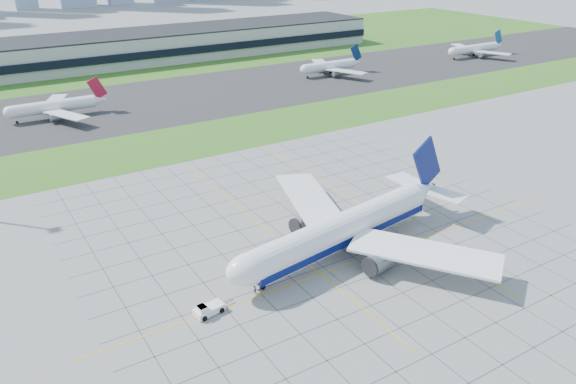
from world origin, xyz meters
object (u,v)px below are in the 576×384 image
object	(u,v)px
pushback_tug	(208,309)
distant_jet_2	(330,66)
distant_jet_1	(55,106)
distant_jet_3	(475,49)
crew_far	(469,251)
airliner	(343,229)
crew_near	(255,289)

from	to	relation	value
pushback_tug	distant_jet_2	distance (m)	199.90
distant_jet_1	distant_jet_3	world-z (taller)	same
crew_far	airliner	bearing A→B (deg)	-164.81
pushback_tug	crew_near	xyz separation A→B (m)	(10.64, 1.20, -0.13)
airliner	crew_near	xyz separation A→B (m)	(-24.36, -4.02, -4.73)
distant_jet_1	distant_jet_2	bearing A→B (deg)	1.57
airliner	distant_jet_2	bearing A→B (deg)	46.12
crew_far	distant_jet_1	xyz separation A→B (m)	(-56.13, 155.02, 3.56)
crew_near	airliner	bearing A→B (deg)	-71.03
crew_near	distant_jet_3	world-z (taller)	distant_jet_3
distant_jet_1	distant_jet_2	world-z (taller)	same
crew_near	distant_jet_2	distance (m)	192.00
pushback_tug	crew_near	bearing A→B (deg)	-2.61
pushback_tug	crew_far	distance (m)	58.93
pushback_tug	crew_near	distance (m)	10.71
crew_far	distant_jet_3	size ratio (longest dim) A/B	0.04
crew_near	pushback_tug	bearing A→B (deg)	106.05
distant_jet_1	distant_jet_2	xyz separation A→B (m)	(132.51, 3.64, -0.00)
airliner	crew_far	bearing A→B (deg)	-43.73
airliner	distant_jet_2	size ratio (longest dim) A/B	1.53
pushback_tug	distant_jet_2	xyz separation A→B (m)	(134.34, 148.00, 3.46)
pushback_tug	distant_jet_2	size ratio (longest dim) A/B	0.20
pushback_tug	crew_near	size ratio (longest dim) A/B	4.67
distant_jet_3	distant_jet_2	bearing A→B (deg)	176.65
crew_near	crew_far	size ratio (longest dim) A/B	0.97
airliner	crew_far	world-z (taller)	airliner
airliner	distant_jet_3	world-z (taller)	airliner
distant_jet_3	airliner	bearing A→B (deg)	-145.30
distant_jet_1	distant_jet_2	distance (m)	132.56
pushback_tug	crew_far	bearing A→B (deg)	-19.48
distant_jet_2	crew_near	bearing A→B (deg)	-130.12
pushback_tug	distant_jet_1	size ratio (longest dim) A/B	0.20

